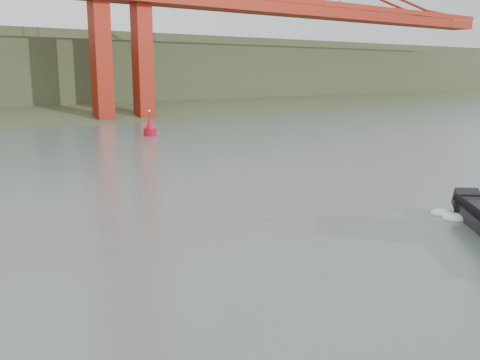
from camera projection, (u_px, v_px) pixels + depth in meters
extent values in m
plane|color=#556562|center=(365.00, 257.00, 26.03)|extent=(400.00, 400.00, 0.00)
cylinder|color=red|center=(150.00, 133.00, 74.95)|extent=(1.85, 1.85, 1.23)
cone|color=red|center=(150.00, 124.00, 74.70)|extent=(1.44, 1.44, 1.85)
cylinder|color=red|center=(149.00, 115.00, 74.45)|extent=(0.16, 0.16, 1.03)
sphere|color=#E5D87F|center=(149.00, 111.00, 74.33)|extent=(0.31, 0.31, 0.31)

